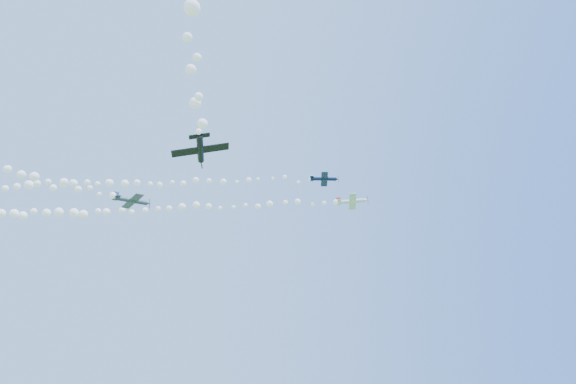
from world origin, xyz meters
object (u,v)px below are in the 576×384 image
object	(u,v)px
plane_white	(352,201)
plane_navy	(324,179)
plane_black	(200,149)
plane_grey	(132,201)

from	to	relation	value
plane_white	plane_navy	xyz separation A→B (m)	(-6.54, -1.23, 3.72)
plane_navy	plane_black	xyz separation A→B (m)	(-27.55, -29.11, -13.28)
plane_white	plane_grey	xyz separation A→B (m)	(-43.61, 2.90, -3.82)
plane_navy	plane_white	bearing A→B (deg)	28.82
plane_navy	plane_grey	distance (m)	38.05
plane_white	plane_black	distance (m)	46.63
plane_white	plane_black	bearing A→B (deg)	-117.83
plane_white	plane_grey	world-z (taller)	plane_white
plane_grey	plane_navy	bearing A→B (deg)	-28.61
plane_white	plane_black	xyz separation A→B (m)	(-34.09, -30.34, -9.55)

